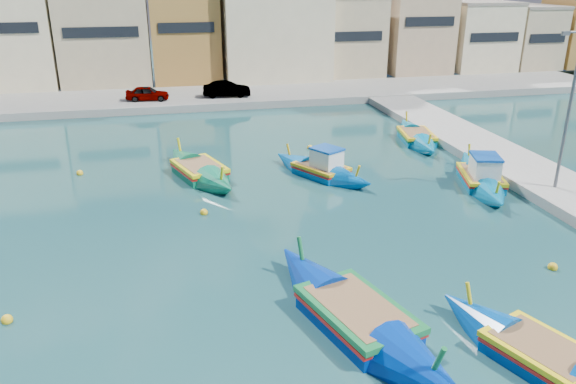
{
  "coord_description": "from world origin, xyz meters",
  "views": [
    {
      "loc": [
        -1.04,
        -16.28,
        10.37
      ],
      "look_at": [
        4.0,
        6.0,
        1.4
      ],
      "focal_mm": 35.0,
      "sensor_mm": 36.0,
      "label": 1
    }
  ],
  "objects_px": {
    "luzzu_cyan_mid": "(416,138)",
    "luzzu_green": "(200,172)",
    "luzzu_blue_cabin": "(321,171)",
    "luzzu_blue_south": "(357,319)",
    "luzzu_cyan_south": "(542,358)",
    "quay_street_lamp": "(568,111)",
    "luzzu_turquoise_cabin": "(481,179)"
  },
  "relations": [
    {
      "from": "luzzu_blue_cabin",
      "to": "luzzu_blue_south",
      "type": "bearing_deg",
      "value": -101.35
    },
    {
      "from": "luzzu_blue_cabin",
      "to": "luzzu_blue_south",
      "type": "relative_size",
      "value": 0.71
    },
    {
      "from": "luzzu_blue_south",
      "to": "luzzu_cyan_south",
      "type": "relative_size",
      "value": 1.32
    },
    {
      "from": "luzzu_blue_south",
      "to": "luzzu_cyan_mid",
      "type": "bearing_deg",
      "value": 60.4
    },
    {
      "from": "luzzu_turquoise_cabin",
      "to": "luzzu_blue_cabin",
      "type": "relative_size",
      "value": 1.2
    },
    {
      "from": "quay_street_lamp",
      "to": "luzzu_turquoise_cabin",
      "type": "bearing_deg",
      "value": 138.62
    },
    {
      "from": "luzzu_cyan_mid",
      "to": "luzzu_cyan_south",
      "type": "height_order",
      "value": "luzzu_cyan_mid"
    },
    {
      "from": "luzzu_blue_south",
      "to": "quay_street_lamp",
      "type": "bearing_deg",
      "value": 32.34
    },
    {
      "from": "luzzu_blue_cabin",
      "to": "luzzu_blue_south",
      "type": "height_order",
      "value": "luzzu_blue_south"
    },
    {
      "from": "quay_street_lamp",
      "to": "luzzu_blue_south",
      "type": "height_order",
      "value": "quay_street_lamp"
    },
    {
      "from": "luzzu_blue_cabin",
      "to": "luzzu_cyan_mid",
      "type": "height_order",
      "value": "luzzu_blue_cabin"
    },
    {
      "from": "quay_street_lamp",
      "to": "luzzu_cyan_south",
      "type": "bearing_deg",
      "value": -127.64
    },
    {
      "from": "quay_street_lamp",
      "to": "luzzu_green",
      "type": "relative_size",
      "value": 0.96
    },
    {
      "from": "luzzu_cyan_south",
      "to": "luzzu_blue_south",
      "type": "bearing_deg",
      "value": 147.08
    },
    {
      "from": "luzzu_cyan_mid",
      "to": "luzzu_blue_south",
      "type": "height_order",
      "value": "luzzu_blue_south"
    },
    {
      "from": "quay_street_lamp",
      "to": "luzzu_cyan_mid",
      "type": "height_order",
      "value": "quay_street_lamp"
    },
    {
      "from": "quay_street_lamp",
      "to": "luzzu_cyan_mid",
      "type": "distance_m",
      "value": 11.51
    },
    {
      "from": "luzzu_cyan_mid",
      "to": "quay_street_lamp",
      "type": "bearing_deg",
      "value": -76.87
    },
    {
      "from": "luzzu_green",
      "to": "luzzu_turquoise_cabin",
      "type": "bearing_deg",
      "value": -17.39
    },
    {
      "from": "luzzu_blue_cabin",
      "to": "luzzu_turquoise_cabin",
      "type": "bearing_deg",
      "value": -21.97
    },
    {
      "from": "luzzu_turquoise_cabin",
      "to": "luzzu_green",
      "type": "height_order",
      "value": "luzzu_turquoise_cabin"
    },
    {
      "from": "luzzu_turquoise_cabin",
      "to": "luzzu_cyan_mid",
      "type": "distance_m",
      "value": 8.19
    },
    {
      "from": "luzzu_cyan_mid",
      "to": "luzzu_blue_south",
      "type": "distance_m",
      "value": 21.6
    },
    {
      "from": "luzzu_cyan_mid",
      "to": "luzzu_green",
      "type": "height_order",
      "value": "luzzu_green"
    },
    {
      "from": "quay_street_lamp",
      "to": "luzzu_blue_cabin",
      "type": "relative_size",
      "value": 1.13
    },
    {
      "from": "luzzu_green",
      "to": "quay_street_lamp",
      "type": "bearing_deg",
      "value": -21.85
    },
    {
      "from": "luzzu_turquoise_cabin",
      "to": "luzzu_green",
      "type": "xyz_separation_m",
      "value": [
        -14.23,
        4.46,
        -0.05
      ]
    },
    {
      "from": "luzzu_blue_south",
      "to": "luzzu_blue_cabin",
      "type": "bearing_deg",
      "value": 78.65
    },
    {
      "from": "luzzu_cyan_south",
      "to": "quay_street_lamp",
      "type": "bearing_deg",
      "value": 52.36
    },
    {
      "from": "luzzu_blue_cabin",
      "to": "luzzu_green",
      "type": "distance_m",
      "value": 6.61
    },
    {
      "from": "luzzu_blue_cabin",
      "to": "luzzu_cyan_mid",
      "type": "xyz_separation_m",
      "value": [
        7.91,
        5.05,
        -0.07
      ]
    },
    {
      "from": "luzzu_cyan_mid",
      "to": "luzzu_blue_cabin",
      "type": "bearing_deg",
      "value": -147.44
    }
  ]
}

